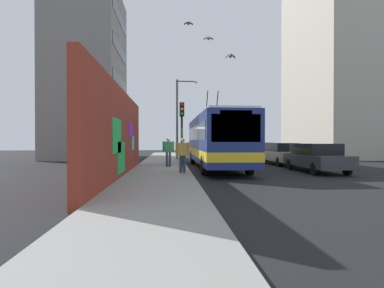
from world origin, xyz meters
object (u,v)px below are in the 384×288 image
(parked_car_white, at_px, (260,151))
(traffic_light, at_px, (182,123))
(pedestrian_at_curb, at_px, (182,152))
(parked_car_dark_gray, at_px, (316,157))
(street_lamp, at_px, (179,114))
(pedestrian_midblock, at_px, (168,149))
(parked_car_black, at_px, (246,149))
(city_bus, at_px, (216,139))
(parked_car_champagne, at_px, (282,153))

(parked_car_white, height_order, traffic_light, traffic_light)
(pedestrian_at_curb, distance_m, traffic_light, 3.77)
(parked_car_dark_gray, bearing_deg, parked_car_white, 0.00)
(parked_car_dark_gray, relative_size, street_lamp, 0.71)
(traffic_light, bearing_deg, pedestrian_midblock, 70.06)
(parked_car_black, relative_size, pedestrian_at_curb, 2.53)
(parked_car_white, distance_m, street_lamp, 7.96)
(parked_car_dark_gray, bearing_deg, city_bus, 61.91)
(parked_car_white, bearing_deg, parked_car_dark_gray, 180.00)
(parked_car_champagne, xyz_separation_m, street_lamp, (4.82, 7.25, 3.24))
(city_bus, relative_size, traffic_light, 3.13)
(parked_car_dark_gray, distance_m, parked_car_champagne, 5.24)
(parked_car_white, bearing_deg, pedestrian_at_curb, 148.03)
(parked_car_white, relative_size, pedestrian_at_curb, 2.86)
(parked_car_dark_gray, relative_size, pedestrian_at_curb, 2.85)
(parked_car_white, xyz_separation_m, parked_car_black, (5.41, 0.00, -0.00))
(parked_car_white, distance_m, pedestrian_at_curb, 14.09)
(city_bus, xyz_separation_m, traffic_light, (-0.64, 2.15, 0.97))
(parked_car_black, height_order, traffic_light, traffic_light)
(parked_car_dark_gray, height_order, parked_car_white, same)
(pedestrian_midblock, height_order, traffic_light, traffic_light)
(city_bus, relative_size, street_lamp, 1.79)
(parked_car_dark_gray, height_order, parked_car_champagne, same)
(city_bus, distance_m, traffic_light, 2.44)
(parked_car_black, bearing_deg, pedestrian_midblock, 149.12)
(parked_car_dark_gray, distance_m, parked_car_white, 10.68)
(city_bus, height_order, pedestrian_at_curb, city_bus)
(parked_car_dark_gray, distance_m, pedestrian_midblock, 8.53)
(parked_car_dark_gray, bearing_deg, street_lamp, 35.78)
(parked_car_champagne, bearing_deg, pedestrian_at_curb, 131.08)
(pedestrian_midblock, bearing_deg, parked_car_champagne, -71.04)
(parked_car_black, bearing_deg, street_lamp, 129.79)
(parked_car_champagne, height_order, pedestrian_at_curb, pedestrian_at_curb)
(parked_car_champagne, height_order, pedestrian_midblock, pedestrian_midblock)
(parked_car_champagne, bearing_deg, parked_car_white, 0.00)
(parked_car_white, height_order, pedestrian_at_curb, pedestrian_at_curb)
(parked_car_dark_gray, bearing_deg, parked_car_champagne, -0.00)
(parked_car_champagne, relative_size, traffic_light, 1.21)
(pedestrian_at_curb, xyz_separation_m, pedestrian_midblock, (3.69, 0.72, 0.04))
(street_lamp, bearing_deg, city_bus, -164.30)
(city_bus, bearing_deg, pedestrian_midblock, 96.65)
(pedestrian_midblock, bearing_deg, street_lamp, -6.91)
(pedestrian_at_curb, distance_m, street_lamp, 11.69)
(city_bus, bearing_deg, traffic_light, 106.70)
(pedestrian_midblock, distance_m, street_lamp, 8.20)
(parked_car_white, xyz_separation_m, traffic_light, (-8.55, 7.35, 1.96))
(pedestrian_at_curb, height_order, traffic_light, traffic_light)
(parked_car_dark_gray, distance_m, traffic_light, 7.90)
(parked_car_dark_gray, distance_m, street_lamp, 12.81)
(pedestrian_at_curb, height_order, street_lamp, street_lamp)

